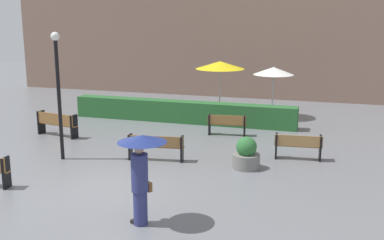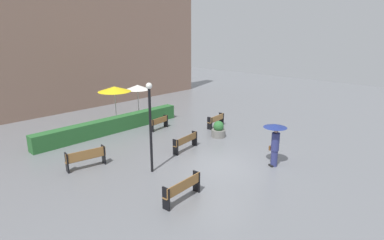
% 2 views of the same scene
% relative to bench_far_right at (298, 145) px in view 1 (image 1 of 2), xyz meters
% --- Properties ---
extents(ground_plane, '(60.00, 60.00, 0.00)m').
position_rel_bench_far_right_xyz_m(ground_plane, '(-4.76, -4.29, -0.50)').
color(ground_plane, slate).
extents(bench_far_right, '(1.56, 0.52, 0.84)m').
position_rel_bench_far_right_xyz_m(bench_far_right, '(0.00, 0.00, 0.00)').
color(bench_far_right, '#9E7242').
rests_on(bench_far_right, ground).
extents(bench_back_row, '(1.54, 0.51, 0.82)m').
position_rel_bench_far_right_xyz_m(bench_back_row, '(-2.96, 2.42, -0.01)').
color(bench_back_row, olive).
rests_on(bench_back_row, ground).
extents(bench_mid_center, '(1.87, 0.58, 0.85)m').
position_rel_bench_far_right_xyz_m(bench_mid_center, '(-4.43, -1.50, 0.02)').
color(bench_mid_center, brown).
rests_on(bench_mid_center, ground).
extents(bench_far_left, '(1.88, 0.71, 0.93)m').
position_rel_bench_far_right_xyz_m(bench_far_left, '(-9.34, 0.29, 0.05)').
color(bench_far_left, olive).
rests_on(bench_far_left, ground).
extents(pedestrian_with_umbrella, '(1.11, 1.11, 2.08)m').
position_rel_bench_far_right_xyz_m(pedestrian_with_umbrella, '(-2.98, -6.00, 0.91)').
color(pedestrian_with_umbrella, navy).
rests_on(pedestrian_with_umbrella, ground).
extents(planter_pot, '(0.85, 0.85, 1.01)m').
position_rel_bench_far_right_xyz_m(planter_pot, '(-1.46, -1.38, -0.07)').
color(planter_pot, slate).
rests_on(planter_pot, ground).
extents(lamp_post, '(0.28, 0.28, 4.15)m').
position_rel_bench_far_right_xyz_m(lamp_post, '(-7.45, -2.26, 2.03)').
color(lamp_post, black).
rests_on(lamp_post, ground).
extents(patio_umbrella_yellow, '(2.26, 2.26, 2.61)m').
position_rel_bench_far_right_xyz_m(patio_umbrella_yellow, '(-4.08, 5.71, 1.93)').
color(patio_umbrella_yellow, silver).
rests_on(patio_umbrella_yellow, ground).
extents(patio_umbrella_white, '(1.85, 1.85, 2.37)m').
position_rel_bench_far_right_xyz_m(patio_umbrella_white, '(-1.70, 6.28, 1.68)').
color(patio_umbrella_white, silver).
rests_on(patio_umbrella_white, ground).
extents(hedge_strip, '(10.14, 0.70, 0.95)m').
position_rel_bench_far_right_xyz_m(hedge_strip, '(-5.41, 4.11, -0.02)').
color(hedge_strip, '#28602D').
rests_on(hedge_strip, ground).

